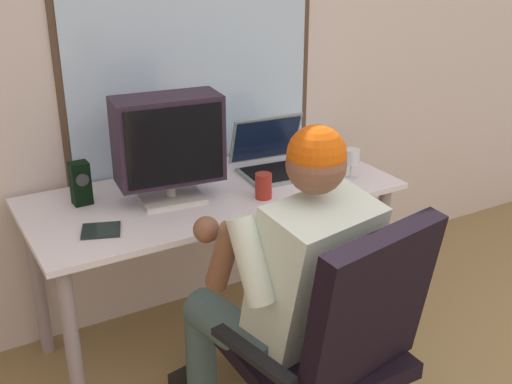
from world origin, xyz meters
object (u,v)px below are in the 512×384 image
Objects in this scene: desk at (213,212)px; laptop at (274,157)px; cd_case at (101,230)px; crt_monitor at (168,141)px; desk_speaker at (81,183)px; office_chair at (340,338)px; coffee_mug at (263,186)px; wine_glass at (352,158)px; person_seated at (285,282)px.

laptop is at bearing 13.66° from desk.
crt_monitor is at bearing 22.88° from cd_case.
desk_speaker is (-0.53, 0.15, 0.19)m from desk.
crt_monitor is (-0.18, 0.94, 0.43)m from office_chair.
desk is 8.81× the size of desk_speaker.
coffee_mug is (0.34, -0.18, -0.20)m from crt_monitor.
desk is 9.02× the size of cd_case.
desk_speaker reaches higher than desk.
wine_glass is at bearing 50.79° from office_chair.
person_seated is 11.61× the size of coffee_mug.
person_seated reaches higher than desk_speaker.
person_seated reaches higher than desk.
laptop is 2.15× the size of cd_case.
desk_speaker is at bearing 164.47° from desk.
desk_speaker is 0.75m from coffee_mug.
desk_speaker is (-0.33, 0.15, -0.17)m from crt_monitor.
coffee_mug reaches higher than cd_case.
coffee_mug is (0.68, -0.32, -0.04)m from desk_speaker.
office_chair is 1.02m from wine_glass.
person_seated is 0.73m from cd_case.
desk_speaker is at bearing 156.37° from crt_monitor.
desk_speaker reaches higher than wine_glass.
crt_monitor is (-0.19, 0.00, 0.36)m from desk.
crt_monitor reaches higher than coffee_mug.
laptop is at bearing 51.16° from coffee_mug.
office_chair is 9.36× the size of coffee_mug.
desk is 0.68m from person_seated.
cd_case is (-0.35, -0.15, -0.25)m from crt_monitor.
desk is 1.56× the size of office_chair.
desk_speaker is at bearing 163.63° from wine_glass.
office_chair is 7.24× the size of wine_glass.
crt_monitor reaches higher than laptop.
wine_glass is (0.66, 0.49, 0.19)m from person_seated.
office_chair is (-0.01, -0.94, -0.07)m from desk.
cd_case is at bearing 123.39° from office_chair.
person_seated reaches higher than coffee_mug.
person_seated is (-0.04, 0.26, 0.08)m from office_chair.
crt_monitor is 1.19× the size of laptop.
person_seated is at bearing -94.82° from desk.
desk is at bearing 85.18° from person_seated.
coffee_mug reaches higher than desk.
cd_case is (-0.48, 0.53, 0.09)m from person_seated.
cd_case is at bearing -165.41° from laptop.
wine_glass is (0.24, -0.27, 0.03)m from laptop.
desk_speaker is 1.02× the size of cd_case.
wine_glass is at bearing -17.10° from desk.
laptop reaches higher than coffee_mug.
wine_glass is 1.18m from desk_speaker.
wine_glass is at bearing 36.80° from person_seated.
office_chair is 2.69× the size of laptop.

